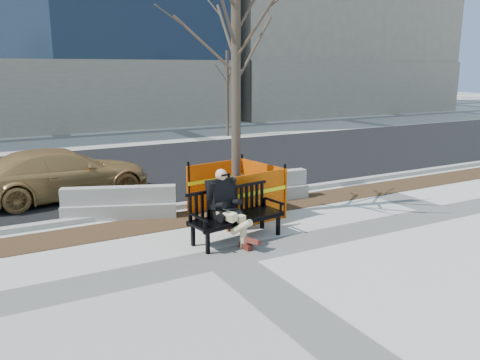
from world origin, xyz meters
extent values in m
plane|color=beige|center=(0.00, 0.00, 0.00)|extent=(120.00, 120.00, 0.00)
cube|color=#47301C|center=(0.00, 2.60, 0.00)|extent=(40.00, 1.20, 0.02)
cube|color=black|center=(0.00, 8.80, 0.00)|extent=(60.00, 10.40, 0.01)
cube|color=#9E9B93|center=(0.00, 3.55, 0.06)|extent=(60.00, 0.25, 0.12)
imported|color=#A67C42|center=(-1.97, 6.01, 0.00)|extent=(4.98, 2.48, 1.39)
camera|label=1|loc=(-3.86, -7.75, 3.54)|focal=36.14mm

